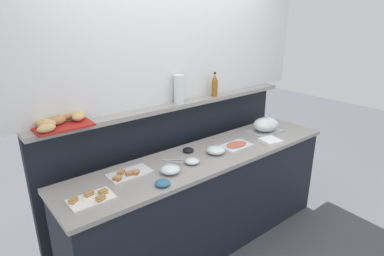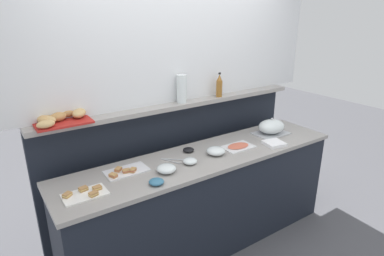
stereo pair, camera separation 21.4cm
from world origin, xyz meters
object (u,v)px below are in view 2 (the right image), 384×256
glass_bowl_small (166,169)px  glass_bowl_large (190,161)px  serving_cloche (271,127)px  sandwich_platter_side (85,193)px  glass_bowl_medium (216,151)px  water_carafe (182,89)px  cold_cuts_platter (238,146)px  vinegar_bottle_amber (219,86)px  bread_basket (58,118)px  condiment_bowl_cream (156,182)px  serving_tongs (171,160)px  sandwich_platter_rear (126,171)px  condiment_bowl_dark (188,150)px  napkin_stack (274,143)px

glass_bowl_small → glass_bowl_large: bearing=5.3°
serving_cloche → glass_bowl_large: bearing=-174.1°
sandwich_platter_side → glass_bowl_medium: glass_bowl_medium is taller
glass_bowl_medium → water_carafe: size_ratio=0.63×
sandwich_platter_side → cold_cuts_platter: sandwich_platter_side is taller
sandwich_platter_side → glass_bowl_medium: (1.13, 0.03, 0.02)m
vinegar_bottle_amber → bread_basket: vinegar_bottle_amber is taller
vinegar_bottle_amber → glass_bowl_medium: bearing=-130.4°
cold_cuts_platter → vinegar_bottle_amber: 0.63m
glass_bowl_small → cold_cuts_platter: bearing=4.0°
serving_cloche → condiment_bowl_cream: size_ratio=3.12×
bread_basket → vinegar_bottle_amber: bearing=-1.6°
glass_bowl_medium → vinegar_bottle_amber: (0.35, 0.42, 0.45)m
sandwich_platter_side → vinegar_bottle_amber: bearing=16.6°
serving_cloche → condiment_bowl_cream: (-1.44, -0.25, -0.05)m
cold_cuts_platter → serving_tongs: size_ratio=1.69×
sandwich_platter_rear → water_carafe: bearing=23.6°
vinegar_bottle_amber → water_carafe: 0.42m
bread_basket → cold_cuts_platter: bearing=-17.8°
serving_tongs → sandwich_platter_side: bearing=-169.6°
sandwich_platter_rear → sandwich_platter_side: 0.39m
sandwich_platter_rear → vinegar_bottle_amber: size_ratio=1.39×
condiment_bowl_cream → bread_basket: size_ratio=0.26×
sandwich_platter_side → glass_bowl_large: (0.85, 0.00, 0.01)m
sandwich_platter_rear → condiment_bowl_dark: size_ratio=3.31×
glass_bowl_medium → glass_bowl_small: size_ratio=1.07×
glass_bowl_medium → condiment_bowl_dark: size_ratio=1.63×
napkin_stack → glass_bowl_small: bearing=175.4°
glass_bowl_small → condiment_bowl_dark: 0.42m
serving_tongs → glass_bowl_large: bearing=-53.5°
cold_cuts_platter → condiment_bowl_dark: condiment_bowl_dark is taller
glass_bowl_medium → napkin_stack: bearing=-13.4°
glass_bowl_medium → glass_bowl_small: 0.52m
vinegar_bottle_amber → bread_basket: size_ratio=0.57×
sandwich_platter_side → bread_basket: bread_basket is taller
serving_cloche → serving_tongs: serving_cloche is taller
glass_bowl_small → water_carafe: (0.45, 0.48, 0.48)m
cold_cuts_platter → vinegar_bottle_amber: bearing=77.3°
condiment_bowl_cream → napkin_stack: 1.25m
serving_cloche → bread_basket: size_ratio=0.82×
glass_bowl_large → vinegar_bottle_amber: bearing=34.7°
condiment_bowl_dark → water_carafe: 0.56m
cold_cuts_platter → serving_cloche: size_ratio=0.85×
serving_cloche → serving_tongs: bearing=178.6°
glass_bowl_small → napkin_stack: 1.10m
sandwich_platter_side → condiment_bowl_cream: bearing=-16.7°
serving_tongs → water_carafe: (0.32, 0.33, 0.50)m
condiment_bowl_dark → vinegar_bottle_amber: bearing=24.6°
vinegar_bottle_amber → sandwich_platter_side: bearing=-163.4°
glass_bowl_medium → condiment_bowl_dark: glass_bowl_medium is taller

